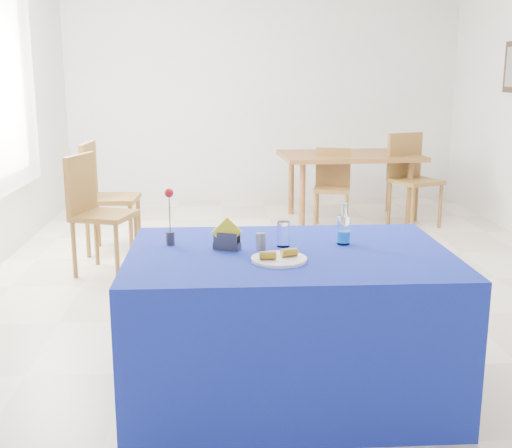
{
  "coord_description": "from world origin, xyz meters",
  "views": [
    {
      "loc": [
        -0.59,
        -4.87,
        1.61
      ],
      "look_at": [
        -0.41,
        -1.89,
        0.92
      ],
      "focal_mm": 45.0,
      "sensor_mm": 36.0,
      "label": 1
    }
  ],
  "objects_px": {
    "oak_table": "(349,160)",
    "water_bottle": "(344,231)",
    "chair_win_b": "(102,190)",
    "chair_bg_left": "(332,182)",
    "plate": "(279,259)",
    "chair_bg_right": "(410,173)",
    "blue_table": "(288,323)",
    "chair_win_a": "(94,205)"
  },
  "relations": [
    {
      "from": "chair_bg_right",
      "to": "chair_win_b",
      "type": "xyz_separation_m",
      "value": [
        -3.16,
        -0.94,
        0.01
      ]
    },
    {
      "from": "chair_bg_right",
      "to": "chair_win_b",
      "type": "bearing_deg",
      "value": 172.68
    },
    {
      "from": "blue_table",
      "to": "chair_win_a",
      "type": "distance_m",
      "value": 2.58
    },
    {
      "from": "blue_table",
      "to": "oak_table",
      "type": "height_order",
      "value": "blue_table"
    },
    {
      "from": "plate",
      "to": "water_bottle",
      "type": "height_order",
      "value": "water_bottle"
    },
    {
      "from": "oak_table",
      "to": "plate",
      "type": "bearing_deg",
      "value": -105.75
    },
    {
      "from": "chair_win_b",
      "to": "plate",
      "type": "bearing_deg",
      "value": -152.31
    },
    {
      "from": "chair_bg_left",
      "to": "chair_bg_right",
      "type": "xyz_separation_m",
      "value": [
        0.86,
        0.01,
        0.09
      ]
    },
    {
      "from": "water_bottle",
      "to": "chair_win_a",
      "type": "bearing_deg",
      "value": 128.98
    },
    {
      "from": "chair_bg_right",
      "to": "blue_table",
      "type": "bearing_deg",
      "value": -138.76
    },
    {
      "from": "chair_bg_left",
      "to": "chair_win_a",
      "type": "xyz_separation_m",
      "value": [
        -2.26,
        -1.57,
        0.08
      ]
    },
    {
      "from": "plate",
      "to": "chair_bg_left",
      "type": "relative_size",
      "value": 0.31
    },
    {
      "from": "chair_bg_left",
      "to": "chair_win_a",
      "type": "height_order",
      "value": "chair_win_a"
    },
    {
      "from": "blue_table",
      "to": "water_bottle",
      "type": "bearing_deg",
      "value": 22.08
    },
    {
      "from": "blue_table",
      "to": "oak_table",
      "type": "xyz_separation_m",
      "value": [
        1.13,
        4.09,
        0.3
      ]
    },
    {
      "from": "chair_bg_left",
      "to": "chair_win_b",
      "type": "height_order",
      "value": "chair_win_b"
    },
    {
      "from": "chair_bg_right",
      "to": "chair_win_b",
      "type": "distance_m",
      "value": 3.3
    },
    {
      "from": "water_bottle",
      "to": "chair_bg_right",
      "type": "height_order",
      "value": "chair_bg_right"
    },
    {
      "from": "water_bottle",
      "to": "plate",
      "type": "bearing_deg",
      "value": -141.46
    },
    {
      "from": "oak_table",
      "to": "water_bottle",
      "type": "bearing_deg",
      "value": -101.93
    },
    {
      "from": "plate",
      "to": "oak_table",
      "type": "distance_m",
      "value": 4.42
    },
    {
      "from": "plate",
      "to": "water_bottle",
      "type": "relative_size",
      "value": 1.23
    },
    {
      "from": "blue_table",
      "to": "chair_bg_left",
      "type": "bearing_deg",
      "value": 76.69
    },
    {
      "from": "blue_table",
      "to": "oak_table",
      "type": "distance_m",
      "value": 4.25
    },
    {
      "from": "chair_bg_left",
      "to": "water_bottle",
      "type": "bearing_deg",
      "value": -86.69
    },
    {
      "from": "water_bottle",
      "to": "chair_win_b",
      "type": "distance_m",
      "value": 3.21
    },
    {
      "from": "plate",
      "to": "chair_win_a",
      "type": "xyz_separation_m",
      "value": [
        -1.31,
        2.35,
        -0.2
      ]
    },
    {
      "from": "plate",
      "to": "oak_table",
      "type": "xyz_separation_m",
      "value": [
        1.2,
        4.26,
        -0.09
      ]
    },
    {
      "from": "chair_win_b",
      "to": "chair_bg_left",
      "type": "bearing_deg",
      "value": -64.75
    },
    {
      "from": "plate",
      "to": "blue_table",
      "type": "relative_size",
      "value": 0.17
    },
    {
      "from": "chair_win_a",
      "to": "chair_win_b",
      "type": "relative_size",
      "value": 0.97
    },
    {
      "from": "blue_table",
      "to": "water_bottle",
      "type": "distance_m",
      "value": 0.55
    },
    {
      "from": "blue_table",
      "to": "chair_win_b",
      "type": "relative_size",
      "value": 1.57
    },
    {
      "from": "chair_bg_right",
      "to": "chair_win_a",
      "type": "height_order",
      "value": "chair_bg_right"
    },
    {
      "from": "blue_table",
      "to": "chair_win_a",
      "type": "xyz_separation_m",
      "value": [
        -1.37,
        2.18,
        0.19
      ]
    },
    {
      "from": "plate",
      "to": "water_bottle",
      "type": "distance_m",
      "value": 0.47
    },
    {
      "from": "blue_table",
      "to": "chair_bg_right",
      "type": "height_order",
      "value": "chair_bg_right"
    },
    {
      "from": "water_bottle",
      "to": "chair_bg_left",
      "type": "height_order",
      "value": "water_bottle"
    },
    {
      "from": "water_bottle",
      "to": "chair_bg_left",
      "type": "distance_m",
      "value": 3.69
    },
    {
      "from": "chair_bg_right",
      "to": "chair_win_a",
      "type": "distance_m",
      "value": 3.5
    },
    {
      "from": "plate",
      "to": "chair_win_b",
      "type": "distance_m",
      "value": 3.28
    },
    {
      "from": "chair_win_a",
      "to": "chair_bg_right",
      "type": "bearing_deg",
      "value": -45.75
    }
  ]
}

